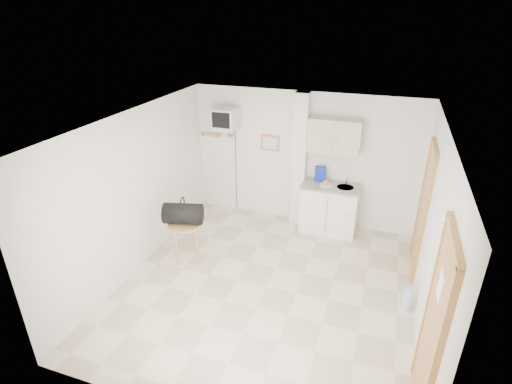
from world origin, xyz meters
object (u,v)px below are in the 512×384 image
(crt_television, at_px, (226,119))
(water_bottle, at_px, (407,299))
(round_table, at_px, (185,229))
(duffel_bag, at_px, (183,213))

(crt_television, xyz_separation_m, water_bottle, (3.43, -1.86, -1.77))
(crt_television, height_order, water_bottle, crt_television)
(round_table, distance_m, water_bottle, 3.49)
(crt_television, height_order, duffel_bag, crt_television)
(water_bottle, bearing_deg, round_table, 177.69)
(crt_television, xyz_separation_m, duffel_bag, (-0.04, -1.72, -1.10))
(duffel_bag, xyz_separation_m, water_bottle, (3.47, -0.14, -0.67))
(crt_television, distance_m, round_table, 2.21)
(duffel_bag, bearing_deg, crt_television, 74.27)
(crt_television, distance_m, duffel_bag, 2.04)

